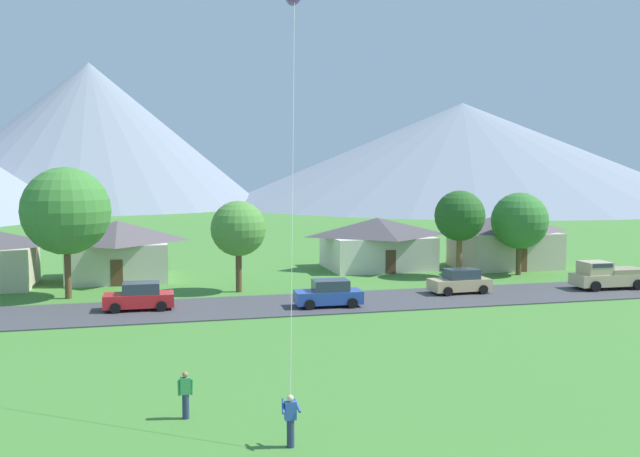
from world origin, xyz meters
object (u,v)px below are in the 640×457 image
object	(u,v)px
watcher_person	(185,394)
parked_car_blue_east_end	(329,294)
house_rightmost	(118,249)
pickup_truck_sand_west_side	(606,275)
parked_car_tan_mid_west	(460,282)
parked_car_red_west_end	(140,297)
tree_near_left	(66,211)
tree_left_of_center	(460,216)
house_leftmost	(377,242)
tree_center	(238,229)
house_left_center	(505,239)
tree_near_right	(520,221)

from	to	relation	value
watcher_person	parked_car_blue_east_end	bearing A→B (deg)	61.06
house_rightmost	pickup_truck_sand_west_side	world-z (taller)	house_rightmost
parked_car_tan_mid_west	pickup_truck_sand_west_side	distance (m)	11.09
parked_car_red_west_end	tree_near_left	bearing A→B (deg)	131.14
tree_near_left	tree_left_of_center	distance (m)	29.78
house_leftmost	tree_center	xyz separation A→B (m)	(-13.36, -8.90, 2.18)
house_leftmost	watcher_person	size ratio (longest dim) A/B	5.64
pickup_truck_sand_west_side	watcher_person	size ratio (longest dim) A/B	3.14
house_rightmost	tree_left_of_center	world-z (taller)	tree_left_of_center
tree_center	pickup_truck_sand_west_side	size ratio (longest dim) A/B	1.23
parked_car_tan_mid_west	house_rightmost	bearing A→B (deg)	151.69
house_rightmost	tree_center	world-z (taller)	tree_center
watcher_person	house_leftmost	bearing A→B (deg)	61.31
house_rightmost	parked_car_tan_mid_west	size ratio (longest dim) A/B	1.89
house_left_center	parked_car_red_west_end	bearing A→B (deg)	-159.08
tree_near_left	watcher_person	bearing A→B (deg)	-75.57
tree_near_right	pickup_truck_sand_west_side	distance (m)	9.01
house_leftmost	tree_center	distance (m)	16.20
tree_near_left	parked_car_tan_mid_west	size ratio (longest dim) A/B	2.07
house_left_center	house_rightmost	bearing A→B (deg)	177.94
parked_car_red_west_end	pickup_truck_sand_west_side	size ratio (longest dim) A/B	0.81
tree_left_of_center	house_rightmost	bearing A→B (deg)	168.53
house_leftmost	tree_left_of_center	size ratio (longest dim) A/B	1.35
house_rightmost	tree_center	xyz separation A→B (m)	(8.52, -8.03, 2.09)
parked_car_tan_mid_west	watcher_person	xyz separation A→B (m)	(-19.93, -20.17, 0.01)
tree_near_right	parked_car_blue_east_end	size ratio (longest dim) A/B	1.59
tree_left_of_center	tree_center	world-z (taller)	tree_left_of_center
house_leftmost	parked_car_red_west_end	size ratio (longest dim) A/B	2.23
house_leftmost	tree_left_of_center	xyz separation A→B (m)	(4.82, -6.29, 2.62)
house_rightmost	tree_left_of_center	xyz separation A→B (m)	(26.70, -5.42, 2.53)
pickup_truck_sand_west_side	house_leftmost	bearing A→B (deg)	131.12
house_rightmost	pickup_truck_sand_west_side	bearing A→B (deg)	-21.44
house_rightmost	tree_near_right	world-z (taller)	tree_near_right
tree_near_left	tree_center	size ratio (longest dim) A/B	1.37
house_left_center	parked_car_tan_mid_west	world-z (taller)	house_left_center
tree_near_right	watcher_person	world-z (taller)	tree_near_right
house_left_center	pickup_truck_sand_west_side	world-z (taller)	house_left_center
house_left_center	tree_left_of_center	size ratio (longest dim) A/B	1.30
parked_car_red_west_end	watcher_person	distance (m)	19.68
parked_car_blue_east_end	pickup_truck_sand_west_side	bearing A→B (deg)	3.94
tree_left_of_center	house_left_center	bearing A→B (deg)	33.54
tree_left_of_center	parked_car_tan_mid_west	size ratio (longest dim) A/B	1.64
house_leftmost	tree_left_of_center	distance (m)	8.35
house_left_center	parked_car_blue_east_end	xyz separation A→B (m)	(-19.78, -13.80, -1.66)
parked_car_red_west_end	watcher_person	xyz separation A→B (m)	(1.73, -19.60, 0.01)
tree_near_left	pickup_truck_sand_west_side	distance (m)	38.17
house_left_center	pickup_truck_sand_west_side	xyz separation A→B (m)	(1.37, -12.34, -1.46)
house_rightmost	tree_near_left	size ratio (longest dim) A/B	0.91
tree_center	parked_car_red_west_end	world-z (taller)	tree_center
parked_car_tan_mid_west	parked_car_blue_east_end	bearing A→B (deg)	-166.71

